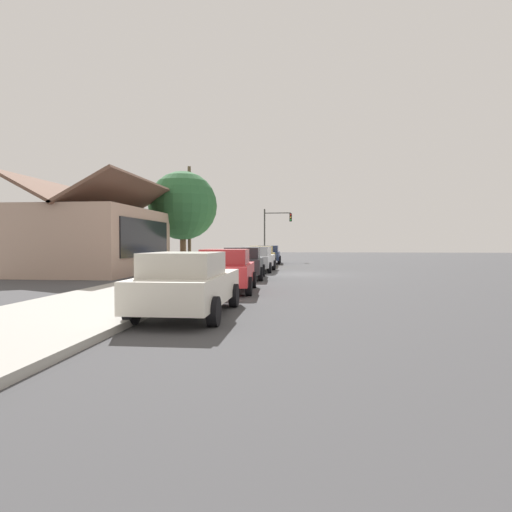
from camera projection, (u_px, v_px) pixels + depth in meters
ground_plane at (299, 274)px, 25.64m from camera, size 120.00×120.00×0.00m
sidewalk_curb at (205, 272)px, 26.23m from camera, size 60.00×4.20×0.16m
car_ivory at (188, 283)px, 11.01m from camera, size 4.71×2.08×1.59m
car_cherry at (227, 270)px, 16.42m from camera, size 4.42×2.23×1.59m
car_charcoal at (243, 263)px, 22.43m from camera, size 4.55×2.26×1.59m
car_silver at (257, 259)px, 27.93m from camera, size 4.91×2.17×1.59m
car_mustard at (262, 256)px, 33.60m from camera, size 4.69×2.01×1.59m
car_navy at (269, 254)px, 38.76m from camera, size 4.71×2.19×1.59m
storefront_building at (97, 239)px, 26.24m from camera, size 10.01×6.32×5.55m
shade_tree at (183, 206)px, 32.41m from camera, size 5.03×5.03×7.08m
traffic_light_main at (275, 226)px, 43.88m from camera, size 0.37×2.79×5.20m
utility_pole_wooden at (189, 215)px, 32.79m from camera, size 1.80×0.24×7.50m
fire_hydrant_red at (233, 264)px, 27.92m from camera, size 0.22×0.22×0.71m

